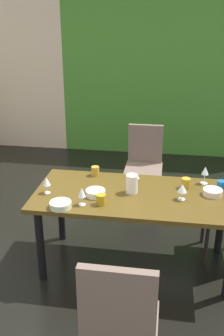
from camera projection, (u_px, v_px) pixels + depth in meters
ground_plane at (89, 260)px, 3.64m from camera, size 5.22×6.27×0.02m
back_panel_interior at (18, 74)px, 6.21m from camera, size 1.57×0.10×2.52m
garden_window_panel at (177, 78)px, 5.84m from camera, size 3.66×0.10×2.52m
dining_table at (136, 203)px, 3.30m from camera, size 1.80×0.85×0.75m
chair_head_near at (120, 324)px, 2.15m from camera, size 0.44×0.44×1.04m
chair_head_far at (144, 162)px, 4.54m from camera, size 0.44×0.45×0.97m
wine_glass_south at (205, 171)px, 3.42m from camera, size 0.07×0.07×0.17m
wine_glass_east at (46, 182)px, 3.24m from camera, size 0.07×0.07×0.15m
wine_glass_left at (82, 193)px, 3.04m from camera, size 0.06×0.06×0.16m
wine_glass_rear at (182, 189)px, 3.13m from camera, size 0.08×0.08×0.14m
serving_bowl_corner at (61, 205)px, 3.03m from camera, size 0.18×0.18×0.05m
serving_bowl_north at (96, 193)px, 3.23m from camera, size 0.17×0.17×0.05m
serving_bowl_near_shelf at (213, 192)px, 3.24m from camera, size 0.17×0.17×0.05m
cup_front at (95, 171)px, 3.62m from camera, size 0.08×0.08×0.09m
cup_center at (101, 199)px, 3.08m from camera, size 0.08×0.08×0.09m
cup_near_window at (221, 185)px, 3.35m from camera, size 0.08×0.08×0.08m
cup_right at (186, 183)px, 3.36m from camera, size 0.08×0.08×0.09m
pitcher_west at (132, 184)px, 3.26m from camera, size 0.12×0.11×0.17m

